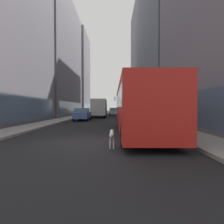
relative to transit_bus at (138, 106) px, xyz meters
name	(u,v)px	position (x,y,z in m)	size (l,w,h in m)	color
ground_plane	(108,115)	(-2.80, 31.88, -1.78)	(120.00, 120.00, 0.00)	black
sidewalk_left	(85,114)	(-8.50, 31.88, -1.70)	(2.40, 110.00, 0.15)	gray
sidewalk_right	(132,114)	(2.90, 31.88, -1.70)	(2.40, 110.00, 0.15)	gray
building_left_mid	(52,58)	(-14.70, 27.31, 10.43)	(8.77, 22.07, 24.43)	slate
building_left_far	(73,74)	(-14.70, 47.23, 10.64)	(9.51, 14.72, 24.86)	slate
building_right_mid	(170,51)	(9.10, 23.31, 10.69)	(9.80, 22.52, 24.95)	slate
building_right_far	(148,60)	(9.10, 45.29, 14.52)	(8.94, 19.64, 32.62)	slate
transit_bus	(138,106)	(0.00, 0.00, 0.00)	(2.78, 11.53, 3.05)	red
car_red_coupe	(124,113)	(0.00, 15.54, -0.96)	(1.94, 3.97, 1.62)	red
car_yellow_taxi	(99,111)	(-5.60, 37.56, -0.96)	(1.86, 4.04, 1.62)	yellow
car_blue_hatchback	(83,114)	(-5.60, 11.77, -0.96)	(1.76, 4.34, 1.62)	#4C6BB7
car_silver_sedan	(96,111)	(-5.60, 30.94, -0.95)	(1.79, 4.60, 1.62)	#B7BABF
car_white_van	(113,111)	(-1.60, 28.37, -0.95)	(1.79, 4.78, 1.62)	silver
box_truck	(99,108)	(-4.00, 19.62, -0.11)	(2.30, 7.50, 3.05)	#19519E
dalmatian_dog	(112,135)	(-1.65, -4.31, -1.26)	(0.22, 0.96, 0.72)	white
traffic_light_near	(172,96)	(2.10, -0.44, 0.66)	(0.24, 0.41, 3.40)	black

